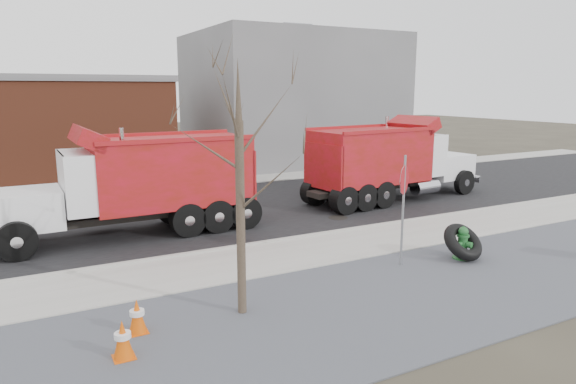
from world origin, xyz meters
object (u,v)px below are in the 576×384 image
stop_sign (404,192)px  dump_truck_red_b (139,180)px  dump_truck_red_a (389,159)px  fire_hydrant (463,244)px  truck_tire (463,242)px

stop_sign → dump_truck_red_b: bearing=118.5°
stop_sign → dump_truck_red_a: 8.33m
fire_hydrant → dump_truck_red_a: bearing=46.6°
stop_sign → fire_hydrant: bearing=-24.2°
fire_hydrant → dump_truck_red_b: size_ratio=0.11×
fire_hydrant → stop_sign: 2.44m
truck_tire → dump_truck_red_b: 9.91m
stop_sign → dump_truck_red_a: (4.94, 6.70, -0.25)m
fire_hydrant → stop_sign: (-1.83, 0.38, 1.57)m
truck_tire → dump_truck_red_b: bearing=137.2°
dump_truck_red_a → stop_sign: bearing=-132.3°
truck_tire → stop_sign: size_ratio=0.42×
truck_tire → dump_truck_red_a: (3.15, 7.12, 1.23)m
dump_truck_red_a → dump_truck_red_b: dump_truck_red_b is taller
stop_sign → dump_truck_red_b: size_ratio=0.36×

